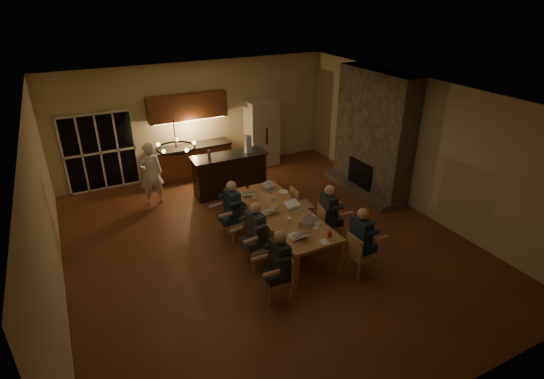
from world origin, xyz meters
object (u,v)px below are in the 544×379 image
(person_left_far, at_px, (233,211))
(mug_front, at_px, (289,220))
(bar_bottle, at_px, (209,155))
(laptop_e, at_px, (250,190))
(laptop_c, at_px, (268,207))
(plate_near, at_px, (311,218))
(can_silver, at_px, (300,224))
(chair_right_mid, at_px, (329,224))
(person_left_mid, at_px, (255,234))
(standing_person, at_px, (151,174))
(bar_island, at_px, (230,174))
(person_right_near, at_px, (360,241))
(mug_back, at_px, (254,199))
(laptop_a, at_px, (298,232))
(laptop_f, at_px, (272,186))
(chair_left_far, at_px, (235,221))
(bar_blender, at_px, (248,144))
(plate_far, at_px, (283,192))
(redcup_mid, at_px, (253,205))
(laptop_b, at_px, (315,221))
(person_left_near, at_px, (280,266))
(chair_left_mid, at_px, (259,247))
(plate_left, at_px, (294,236))
(can_cola, at_px, (247,185))
(redcup_near, at_px, (330,234))
(laptop_d, at_px, (295,206))
(refrigerator, at_px, (262,133))
(chair_right_near, at_px, (361,254))
(chair_right_far, at_px, (302,205))
(mug_mid, at_px, (272,199))
(person_right_mid, at_px, (328,215))
(dining_table, at_px, (282,227))
(can_right, at_px, (292,198))
(chair_left_near, at_px, (278,277))

(person_left_far, xyz_separation_m, mug_front, (0.79, -1.07, 0.11))
(bar_bottle, bearing_deg, laptop_e, -78.22)
(laptop_c, distance_m, plate_near, 0.91)
(can_silver, bearing_deg, mug_front, 117.64)
(chair_right_mid, relative_size, laptop_e, 2.78)
(person_left_mid, distance_m, standing_person, 3.76)
(bar_island, xyz_separation_m, standing_person, (-1.97, 0.30, 0.28))
(person_right_near, distance_m, mug_back, 2.57)
(person_left_mid, relative_size, laptop_a, 4.31)
(bar_island, height_order, laptop_f, bar_island)
(chair_left_far, relative_size, bar_blender, 1.94)
(plate_far, relative_size, bar_bottle, 0.97)
(redcup_mid, xyz_separation_m, plate_near, (0.86, -0.97, -0.05))
(laptop_b, distance_m, bar_blender, 3.57)
(person_left_near, bearing_deg, laptop_e, 167.79)
(can_silver, relative_size, plate_far, 0.52)
(mug_front, bearing_deg, chair_left_mid, -170.79)
(chair_left_mid, distance_m, plate_left, 0.75)
(redcup_mid, xyz_separation_m, can_cola, (0.30, 0.95, 0.00))
(laptop_f, xyz_separation_m, redcup_mid, (-0.75, -0.55, -0.05))
(standing_person, relative_size, redcup_near, 13.61)
(chair_left_mid, xyz_separation_m, chair_right_mid, (1.71, 0.10, 0.00))
(mug_back, bearing_deg, laptop_d, -53.75)
(refrigerator, xyz_separation_m, redcup_mid, (-2.05, -3.79, -0.19))
(chair_right_near, height_order, person_right_near, person_right_near)
(chair_right_far, bearing_deg, mug_front, 142.43)
(refrigerator, bearing_deg, redcup_mid, -118.43)
(person_right_near, xyz_separation_m, mug_mid, (-0.79, 2.12, 0.11))
(person_left_far, distance_m, mug_back, 0.57)
(bar_blender, bearing_deg, standing_person, 167.06)
(chair_right_near, distance_m, laptop_e, 2.96)
(chair_left_far, distance_m, laptop_d, 1.35)
(bar_island, distance_m, chair_right_far, 2.40)
(laptop_e, distance_m, can_cola, 0.38)
(person_right_mid, bearing_deg, chair_left_far, 63.32)
(dining_table, relative_size, person_right_near, 2.19)
(chair_left_far, bearing_deg, laptop_d, 48.25)
(laptop_a, relative_size, redcup_near, 2.67)
(mug_front, bearing_deg, can_right, 56.84)
(redcup_mid, bearing_deg, mug_back, 59.05)
(chair_left_near, distance_m, can_cola, 3.10)
(person_right_mid, height_order, redcup_mid, person_right_mid)
(plate_left, bearing_deg, can_cola, 87.99)
(chair_left_near, relative_size, laptop_a, 2.78)
(bar_blender, bearing_deg, redcup_mid, -116.79)
(refrigerator, height_order, chair_left_mid, refrigerator)
(person_left_near, distance_m, laptop_c, 1.82)
(chair_left_far, bearing_deg, person_right_mid, 47.27)
(chair_right_near, xyz_separation_m, can_right, (-0.38, 2.02, 0.37))
(chair_right_near, distance_m, redcup_mid, 2.52)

